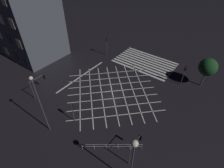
{
  "coord_description": "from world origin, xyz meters",
  "views": [
    {
      "loc": [
        -13.8,
        18.44,
        20.5
      ],
      "look_at": [
        0.0,
        0.0,
        1.64
      ],
      "focal_mm": 28.0,
      "sensor_mm": 36.0,
      "label": 1
    }
  ],
  "objects_px": {
    "traffic_light_nw_cross": "(136,144)",
    "street_lamp_west": "(38,99)",
    "traffic_light_median_north": "(73,109)",
    "traffic_light_se_cross": "(106,43)",
    "traffic_light_ne_cross": "(39,81)",
    "street_tree_near": "(208,67)",
    "traffic_light_sw_cross": "(184,72)",
    "street_lamp_east": "(134,152)"
  },
  "relations": [
    {
      "from": "traffic_light_nw_cross",
      "to": "street_lamp_west",
      "type": "distance_m",
      "value": 12.68
    },
    {
      "from": "traffic_light_median_north",
      "to": "traffic_light_se_cross",
      "type": "xyz_separation_m",
      "value": [
        8.1,
        -17.83,
        0.73
      ]
    },
    {
      "from": "traffic_light_se_cross",
      "to": "traffic_light_nw_cross",
      "type": "bearing_deg",
      "value": 46.22
    },
    {
      "from": "traffic_light_ne_cross",
      "to": "street_lamp_west",
      "type": "xyz_separation_m",
      "value": [
        -7.05,
        4.06,
        3.32
      ]
    },
    {
      "from": "traffic_light_median_north",
      "to": "traffic_light_ne_cross",
      "type": "bearing_deg",
      "value": 84.91
    },
    {
      "from": "traffic_light_median_north",
      "to": "street_tree_near",
      "type": "height_order",
      "value": "street_tree_near"
    },
    {
      "from": "traffic_light_ne_cross",
      "to": "traffic_light_sw_cross",
      "type": "distance_m",
      "value": 24.69
    },
    {
      "from": "traffic_light_median_north",
      "to": "street_tree_near",
      "type": "relative_size",
      "value": 0.61
    },
    {
      "from": "traffic_light_se_cross",
      "to": "traffic_light_sw_cross",
      "type": "height_order",
      "value": "traffic_light_se_cross"
    },
    {
      "from": "traffic_light_nw_cross",
      "to": "traffic_light_se_cross",
      "type": "bearing_deg",
      "value": 46.22
    },
    {
      "from": "traffic_light_sw_cross",
      "to": "street_lamp_west",
      "type": "height_order",
      "value": "street_lamp_west"
    },
    {
      "from": "traffic_light_nw_cross",
      "to": "street_lamp_west",
      "type": "height_order",
      "value": "street_lamp_west"
    },
    {
      "from": "street_lamp_west",
      "to": "traffic_light_se_cross",
      "type": "bearing_deg",
      "value": -73.05
    },
    {
      "from": "traffic_light_ne_cross",
      "to": "traffic_light_sw_cross",
      "type": "xyz_separation_m",
      "value": [
        -18.21,
        -16.68,
        0.22
      ]
    },
    {
      "from": "traffic_light_nw_cross",
      "to": "street_lamp_east",
      "type": "relative_size",
      "value": 0.42
    },
    {
      "from": "traffic_light_nw_cross",
      "to": "traffic_light_se_cross",
      "type": "distance_m",
      "value": 24.86
    },
    {
      "from": "traffic_light_ne_cross",
      "to": "street_lamp_east",
      "type": "bearing_deg",
      "value": -99.04
    },
    {
      "from": "traffic_light_se_cross",
      "to": "street_lamp_east",
      "type": "distance_m",
      "value": 27.92
    },
    {
      "from": "street_lamp_west",
      "to": "street_tree_near",
      "type": "xyz_separation_m",
      "value": [
        -14.19,
        -22.8,
        -2.03
      ]
    },
    {
      "from": "traffic_light_se_cross",
      "to": "street_lamp_west",
      "type": "distance_m",
      "value": 22.26
    },
    {
      "from": "street_tree_near",
      "to": "traffic_light_median_north",
      "type": "bearing_deg",
      "value": 57.31
    },
    {
      "from": "traffic_light_median_north",
      "to": "traffic_light_ne_cross",
      "type": "height_order",
      "value": "traffic_light_ne_cross"
    },
    {
      "from": "traffic_light_median_north",
      "to": "traffic_light_se_cross",
      "type": "distance_m",
      "value": 19.6
    },
    {
      "from": "street_lamp_east",
      "to": "street_tree_near",
      "type": "distance_m",
      "value": 22.02
    },
    {
      "from": "traffic_light_median_north",
      "to": "traffic_light_sw_cross",
      "type": "distance_m",
      "value": 19.87
    },
    {
      "from": "traffic_light_se_cross",
      "to": "street_lamp_west",
      "type": "relative_size",
      "value": 0.48
    },
    {
      "from": "traffic_light_nw_cross",
      "to": "street_lamp_east",
      "type": "xyz_separation_m",
      "value": [
        -1.12,
        2.99,
        3.67
      ]
    },
    {
      "from": "traffic_light_se_cross",
      "to": "street_lamp_east",
      "type": "bearing_deg",
      "value": 43.36
    },
    {
      "from": "traffic_light_nw_cross",
      "to": "street_tree_near",
      "type": "height_order",
      "value": "street_tree_near"
    },
    {
      "from": "traffic_light_nw_cross",
      "to": "traffic_light_sw_cross",
      "type": "bearing_deg",
      "value": 1.19
    },
    {
      "from": "traffic_light_ne_cross",
      "to": "street_tree_near",
      "type": "xyz_separation_m",
      "value": [
        -21.24,
        -18.74,
        1.29
      ]
    },
    {
      "from": "traffic_light_nw_cross",
      "to": "traffic_light_se_cross",
      "type": "xyz_separation_m",
      "value": [
        17.94,
        -17.19,
        0.75
      ]
    },
    {
      "from": "traffic_light_nw_cross",
      "to": "street_tree_near",
      "type": "bearing_deg",
      "value": -8.11
    },
    {
      "from": "traffic_light_ne_cross",
      "to": "street_lamp_east",
      "type": "relative_size",
      "value": 0.47
    },
    {
      "from": "traffic_light_ne_cross",
      "to": "street_lamp_east",
      "type": "xyz_separation_m",
      "value": [
        -19.68,
        3.13,
        3.37
      ]
    },
    {
      "from": "traffic_light_median_north",
      "to": "traffic_light_sw_cross",
      "type": "xyz_separation_m",
      "value": [
        -9.49,
        -17.46,
        0.5
      ]
    },
    {
      "from": "traffic_light_median_north",
      "to": "traffic_light_nw_cross",
      "type": "bearing_deg",
      "value": -86.28
    },
    {
      "from": "traffic_light_nw_cross",
      "to": "traffic_light_sw_cross",
      "type": "relative_size",
      "value": 0.8
    },
    {
      "from": "street_lamp_west",
      "to": "traffic_light_sw_cross",
      "type": "bearing_deg",
      "value": -118.28
    },
    {
      "from": "traffic_light_median_north",
      "to": "traffic_light_ne_cross",
      "type": "relative_size",
      "value": 0.93
    },
    {
      "from": "street_lamp_east",
      "to": "traffic_light_nw_cross",
      "type": "bearing_deg",
      "value": -69.43
    },
    {
      "from": "traffic_light_ne_cross",
      "to": "traffic_light_sw_cross",
      "type": "relative_size",
      "value": 0.89
    }
  ]
}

